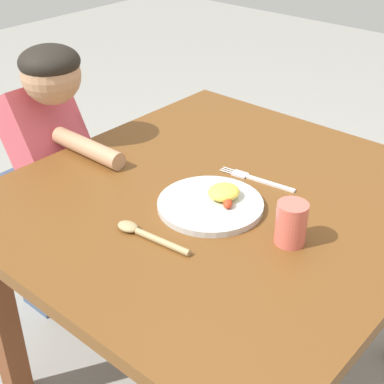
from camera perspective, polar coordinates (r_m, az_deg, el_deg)
ground_plane at (r=1.82m, az=2.41°, el=-18.33°), size 8.00×8.00×0.00m
dining_table at (r=1.43m, az=2.91°, el=-3.27°), size 1.04×0.98×0.66m
plate at (r=1.33m, az=2.10°, el=-1.10°), size 0.25×0.25×0.05m
fork at (r=1.45m, az=6.54°, el=1.30°), size 0.04×0.21×0.01m
spoon at (r=1.23m, az=-4.88°, el=-4.24°), size 0.04×0.19×0.02m
drinking_cup at (r=1.21m, az=10.03°, el=-3.15°), size 0.07×0.07×0.10m
person at (r=1.81m, az=-14.30°, el=1.50°), size 0.20×0.46×0.95m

